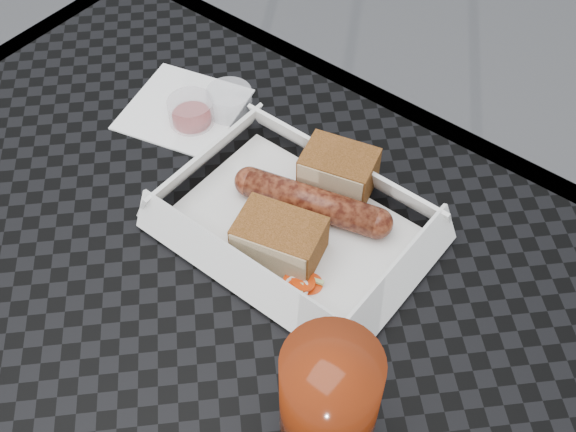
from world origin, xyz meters
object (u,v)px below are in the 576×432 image
object	(u,v)px
food_tray	(294,228)
bratwurst	(312,202)
patio_table	(134,363)
drink_glass	(328,407)

from	to	relation	value
food_tray	bratwurst	size ratio (longest dim) A/B	1.39
patio_table	bratwurst	distance (m)	0.23
food_tray	bratwurst	xyz separation A→B (m)	(0.00, 0.02, 0.02)
patio_table	food_tray	bearing A→B (deg)	72.30
patio_table	bratwurst	xyz separation A→B (m)	(0.06, 0.20, 0.09)
patio_table	bratwurst	size ratio (longest dim) A/B	5.05
patio_table	food_tray	distance (m)	0.20
food_tray	bratwurst	distance (m)	0.03
food_tray	drink_glass	xyz separation A→B (m)	(0.15, -0.15, 0.06)
food_tray	bratwurst	world-z (taller)	bratwurst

